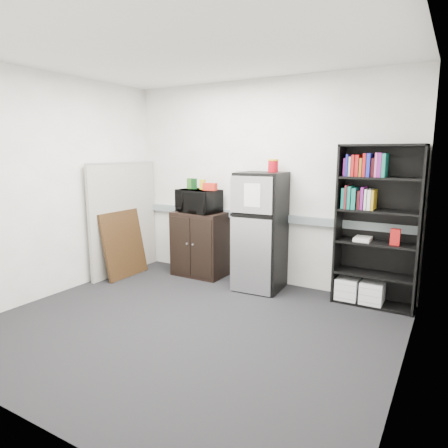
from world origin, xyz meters
name	(u,v)px	position (x,y,z in m)	size (l,w,h in m)	color
floor	(188,325)	(0.00, 0.00, 0.00)	(4.00, 4.00, 0.00)	black
wall_back	(262,183)	(0.00, 1.75, 1.35)	(4.00, 0.02, 2.70)	silver
wall_right	(412,210)	(2.00, 0.00, 1.35)	(0.02, 3.50, 2.70)	silver
wall_left	(53,186)	(-2.00, 0.00, 1.35)	(0.02, 3.50, 2.70)	silver
ceiling	(183,48)	(0.00, 0.00, 2.70)	(4.00, 3.50, 0.02)	white
electrical_raceway	(261,216)	(0.00, 1.72, 0.90)	(3.92, 0.05, 0.10)	gray
wall_note	(239,168)	(-0.35, 1.74, 1.55)	(0.14, 0.00, 0.10)	white
bookshelf	(376,223)	(1.51, 1.57, 0.97)	(0.90, 0.34, 1.85)	black
cubicle_partition	(124,218)	(-1.90, 1.08, 0.81)	(0.06, 1.30, 1.62)	gray
cabinet	(200,244)	(-0.85, 1.50, 0.46)	(0.74, 0.49, 0.92)	black
microwave	(199,201)	(-0.85, 1.48, 1.08)	(0.58, 0.39, 0.32)	black
snack_box_a	(190,184)	(-1.03, 1.52, 1.32)	(0.07, 0.05, 0.15)	#235317
snack_box_b	(194,184)	(-0.95, 1.52, 1.32)	(0.07, 0.05, 0.15)	#0B3412
snack_box_c	(202,185)	(-0.81, 1.52, 1.31)	(0.07, 0.05, 0.14)	gold
snack_bag	(210,187)	(-0.65, 1.47, 1.29)	(0.18, 0.10, 0.10)	red
refrigerator	(261,232)	(0.14, 1.42, 0.76)	(0.60, 0.63, 1.51)	black
coffee_can	(273,165)	(0.24, 1.55, 1.60)	(0.13, 0.13, 0.18)	#AD0813
framed_poster	(124,244)	(-1.77, 0.92, 0.47)	(0.22, 0.74, 0.94)	black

